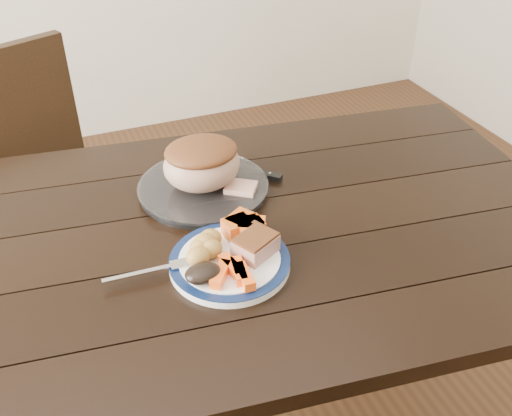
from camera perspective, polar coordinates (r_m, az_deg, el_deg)
name	(u,v)px	position (r m, az deg, el deg)	size (l,w,h in m)	color
dining_table	(220,262)	(1.31, -3.60, -5.40)	(1.70, 1.09, 0.75)	black
chair_far	(43,181)	(1.94, -20.55, 2.54)	(0.56, 0.56, 0.93)	black
dinner_plate	(230,263)	(1.15, -2.65, -5.47)	(0.24, 0.24, 0.02)	white
plate_rim	(230,259)	(1.14, -2.66, -5.15)	(0.24, 0.24, 0.02)	#0C1A3C
serving_platter	(203,189)	(1.36, -5.28, 1.90)	(0.30, 0.30, 0.02)	white
pork_slice	(255,246)	(1.14, -0.06, -3.80)	(0.08, 0.06, 0.04)	tan
roasted_potatoes	(205,247)	(1.14, -5.13, -3.88)	(0.09, 0.09, 0.04)	gold
carrot_batons	(234,272)	(1.09, -2.23, -6.41)	(0.08, 0.11, 0.02)	#F85914
pumpkin_wedges	(245,227)	(1.19, -1.13, -1.92)	(0.09, 0.09, 0.04)	orange
dark_mushroom	(203,273)	(1.09, -5.33, -6.51)	(0.07, 0.05, 0.03)	black
fork	(156,270)	(1.13, -10.02, -6.13)	(0.18, 0.03, 0.00)	silver
roast_joint	(202,165)	(1.33, -5.43, 4.31)	(0.18, 0.16, 0.12)	tan
cut_slice	(241,188)	(1.33, -1.52, 1.98)	(0.07, 0.06, 0.02)	tan
carving_knife	(244,170)	(1.43, -1.17, 3.78)	(0.24, 0.24, 0.01)	silver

